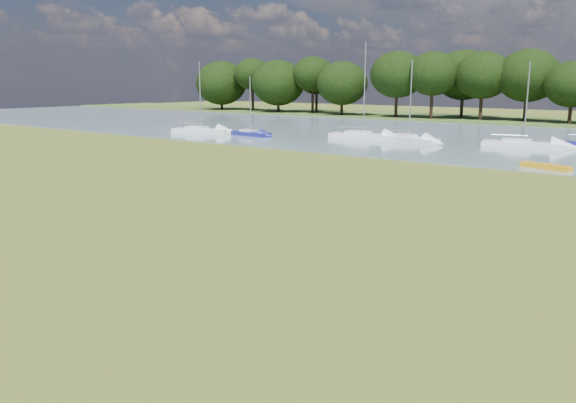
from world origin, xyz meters
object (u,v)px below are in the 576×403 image
Objects in this scene: sailboat_1 at (362,134)px; sailboat_6 at (201,129)px; kayak at (546,166)px; sailboat_5 at (408,137)px; sailboat_4 at (522,143)px; sailboat_3 at (250,132)px.

sailboat_6 is (-17.99, -5.58, -0.03)m from sailboat_1.
sailboat_5 reaches higher than kayak.
sailboat_4 is at bearing 26.21° from sailboat_5.
sailboat_3 is (-11.44, -4.45, -0.09)m from sailboat_1.
sailboat_4 reaches higher than sailboat_3.
sailboat_5 is at bearing 20.71° from sailboat_3.
sailboat_6 reaches higher than sailboat_5.
sailboat_5 is (5.06, 0.12, -0.04)m from sailboat_1.
kayak is at bearing -5.03° from sailboat_3.
sailboat_1 is at bearing -163.78° from sailboat_5.
kayak is 32.05m from sailboat_3.
sailboat_4 is (15.23, 2.15, -0.07)m from sailboat_1.
sailboat_6 is (-33.22, -7.73, 0.03)m from sailboat_4.
kayak is 22.53m from sailboat_1.
sailboat_5 is (-15.03, 10.28, 0.27)m from kayak.
sailboat_1 is at bearing -0.71° from sailboat_6.
sailboat_1 is 12.27m from sailboat_3.
sailboat_3 is at bearing -173.00° from kayak.
sailboat_5 is 0.97× the size of sailboat_6.
kayak is 0.54× the size of sailboat_3.
sailboat_4 reaches higher than kayak.
sailboat_3 is (-31.54, 5.71, 0.23)m from kayak.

